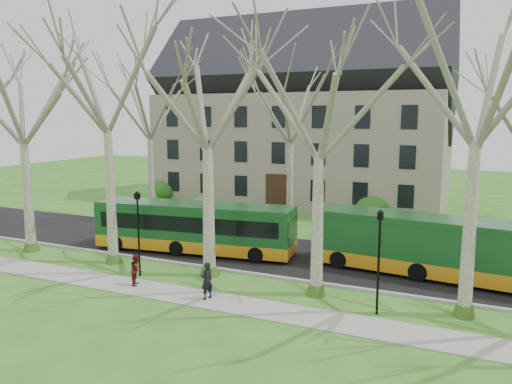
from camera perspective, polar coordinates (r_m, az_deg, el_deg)
ground at (r=24.40m, az=-0.14°, el=-10.74°), size 120.00×120.00×0.00m
sidewalk at (r=22.28m, az=-2.87°, el=-12.62°), size 70.00×2.00×0.06m
road at (r=29.25m, az=4.35°, el=-7.36°), size 80.00×8.00×0.06m
curb at (r=25.68m, az=1.26°, el=-9.57°), size 80.00×0.25×0.14m
building at (r=47.54m, az=5.30°, el=8.66°), size 26.50×12.20×16.00m
tree_row_verge at (r=23.30m, az=0.16°, el=5.94°), size 49.00×7.00×14.00m
tree_row_far at (r=33.79m, az=5.54°, el=5.10°), size 33.00×7.00×12.00m
lamp_row at (r=22.78m, az=-1.19°, el=-5.40°), size 36.22×0.22×4.30m
hedges at (r=38.38m, az=2.16°, el=-1.95°), size 30.60×8.60×2.00m
bus_lead at (r=29.99m, az=-7.10°, el=-3.98°), size 12.24×4.00×3.00m
bus_follow at (r=26.77m, az=20.01°, el=-5.87°), size 12.75×3.97×3.13m
pedestrian_a at (r=22.52m, az=-5.64°, el=-10.05°), size 0.59×0.72×1.69m
pedestrian_b at (r=24.92m, az=-13.48°, el=-8.62°), size 0.83×0.90×1.49m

